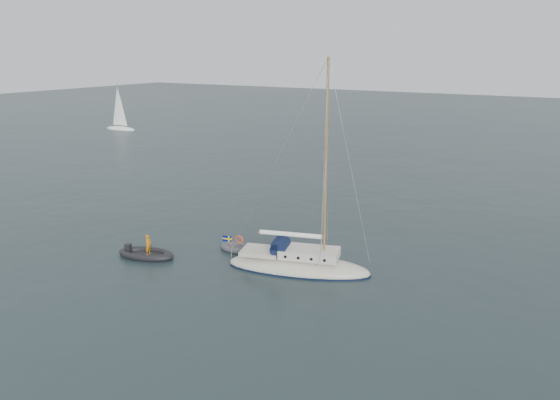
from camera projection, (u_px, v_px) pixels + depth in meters
The scene contains 5 objects.
ground at pixel (307, 284), 32.35m from camera, with size 300.00×300.00×0.00m, color black.
sailboat at pixel (298, 255), 34.15m from camera, with size 9.59×2.87×13.65m.
dinghy at pixel (239, 249), 37.56m from camera, with size 3.01×1.36×0.43m.
rib at pixel (146, 253), 36.52m from camera, with size 4.01×1.82×1.60m.
distant_yacht_a at pixel (119, 109), 93.80m from camera, with size 6.17×3.29×8.18m.
Camera 1 is at (13.73, -26.55, 13.44)m, focal length 35.00 mm.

